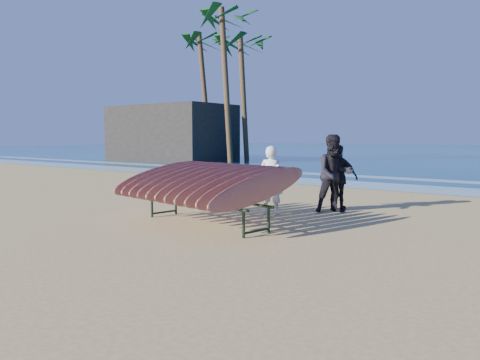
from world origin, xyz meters
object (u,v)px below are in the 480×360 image
(building, at_px, (171,133))
(person_dark_b, at_px, (339,178))
(person_dark_a, at_px, (334,174))
(palm_right, at_px, (205,44))
(person_white, at_px, (271,180))
(palm_mid, at_px, (244,46))
(surfboard_rack, at_px, (205,183))
(palm_left, at_px, (226,21))

(building, bearing_deg, person_dark_b, -34.89)
(person_dark_a, xyz_separation_m, building, (-20.46, 14.61, 1.10))
(palm_right, bearing_deg, person_white, -45.05)
(palm_mid, bearing_deg, building, -164.42)
(surfboard_rack, relative_size, palm_right, 0.37)
(person_dark_a, bearing_deg, person_white, -176.15)
(palm_left, height_order, palm_right, palm_left)
(building, bearing_deg, person_dark_a, -35.53)
(person_white, bearing_deg, palm_left, -61.49)
(surfboard_rack, bearing_deg, person_white, 87.09)
(palm_right, bearing_deg, palm_left, -35.06)
(surfboard_rack, distance_m, palm_right, 27.94)
(surfboard_rack, distance_m, person_dark_b, 3.64)
(surfboard_rack, bearing_deg, building, 146.45)
(surfboard_rack, bearing_deg, person_dark_a, 73.47)
(person_white, height_order, palm_right, palm_right)
(person_dark_a, xyz_separation_m, palm_mid, (-14.83, 16.18, 7.04))
(palm_mid, distance_m, palm_right, 4.54)
(building, height_order, palm_right, palm_right)
(surfboard_rack, distance_m, person_dark_a, 3.31)
(person_dark_b, distance_m, building, 24.87)
(building, xyz_separation_m, palm_right, (1.24, 2.46, 6.74))
(person_white, height_order, palm_left, palm_left)
(surfboard_rack, xyz_separation_m, building, (-19.02, 17.59, 1.17))
(person_white, xyz_separation_m, person_dark_a, (1.04, 1.13, 0.13))
(person_white, xyz_separation_m, palm_mid, (-13.79, 17.31, 7.17))
(palm_left, bearing_deg, person_dark_b, -42.89)
(person_dark_b, relative_size, palm_right, 0.17)
(person_white, distance_m, palm_left, 21.59)
(surfboard_rack, xyz_separation_m, person_dark_a, (1.44, 2.98, 0.07))
(person_white, bearing_deg, surfboard_rack, 64.40)
(surfboard_rack, height_order, person_dark_b, person_dark_b)
(person_white, bearing_deg, palm_mid, -64.93)
(person_dark_b, xyz_separation_m, building, (-20.38, 14.21, 1.23))
(palm_right, bearing_deg, surfboard_rack, -48.44)
(palm_mid, xyz_separation_m, palm_right, (-4.38, 0.89, 0.80))
(building, bearing_deg, person_white, -39.04)
(palm_left, bearing_deg, surfboard_rack, -52.17)
(building, bearing_deg, palm_mid, 15.58)
(building, xyz_separation_m, palm_mid, (5.62, 1.57, 5.93))
(person_dark_b, height_order, palm_mid, palm_mid)
(palm_right, bearing_deg, person_dark_a, -41.62)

